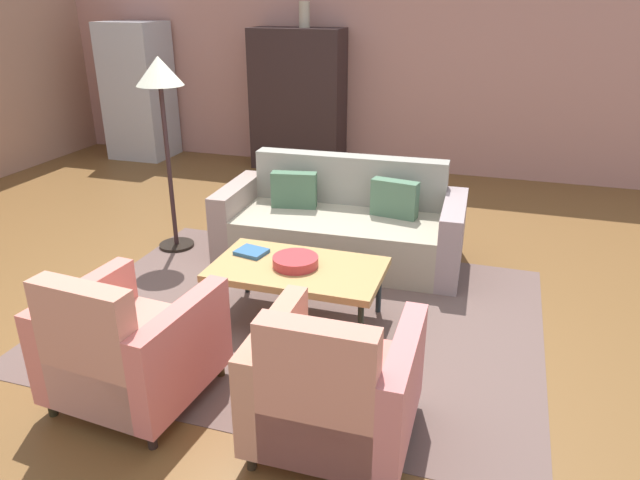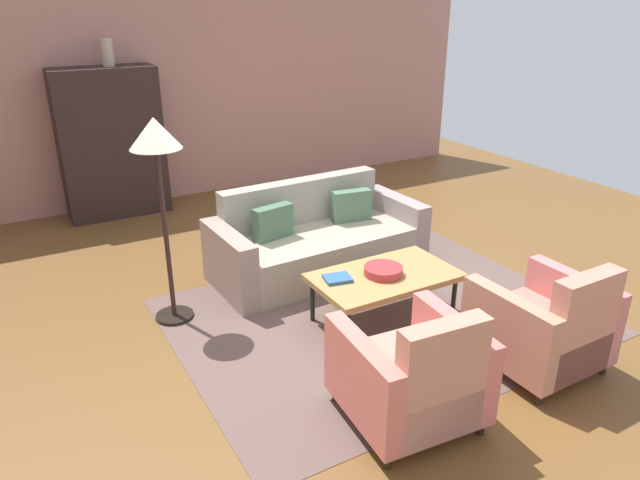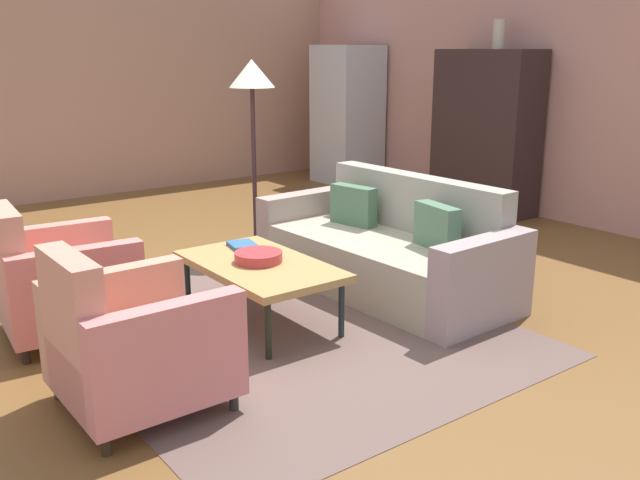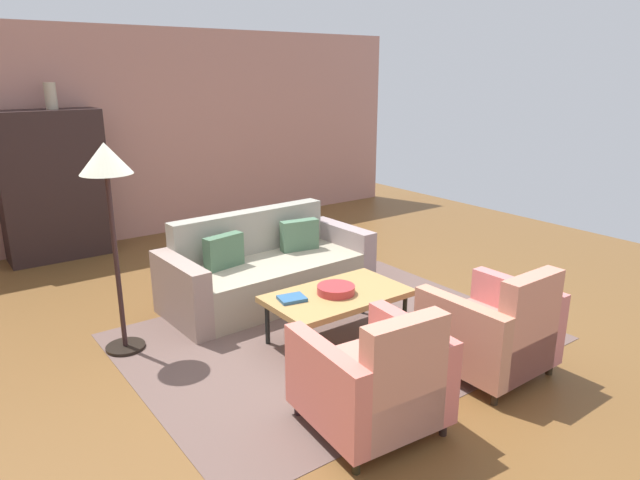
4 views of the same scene
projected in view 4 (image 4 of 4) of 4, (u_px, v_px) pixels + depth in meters
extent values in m
plane|color=brown|center=(288.00, 343.00, 4.85)|extent=(10.85, 10.85, 0.00)
cube|color=tan|center=(121.00, 136.00, 7.53)|extent=(9.04, 0.12, 2.80)
cube|color=brown|center=(333.00, 336.00, 4.96)|extent=(3.40, 2.60, 0.01)
cube|color=#A29881|center=(270.00, 280.00, 5.71)|extent=(1.77, 0.96, 0.42)
cube|color=gray|center=(250.00, 251.00, 5.92)|extent=(1.75, 0.24, 0.86)
cube|color=gray|center=(342.00, 252.00, 6.25)|extent=(0.21, 0.91, 0.62)
cube|color=gray|center=(181.00, 293.00, 5.11)|extent=(0.21, 0.91, 0.62)
cube|color=#4D7155|center=(299.00, 235.00, 5.95)|extent=(0.41, 0.18, 0.32)
cube|color=#46694D|center=(224.00, 251.00, 5.41)|extent=(0.42, 0.19, 0.32)
cylinder|color=black|center=(267.00, 323.00, 4.78)|extent=(0.04, 0.04, 0.38)
cylinder|color=black|center=(363.00, 295.00, 5.38)|extent=(0.04, 0.04, 0.38)
cylinder|color=black|center=(305.00, 348.00, 4.35)|extent=(0.04, 0.04, 0.38)
cylinder|color=black|center=(405.00, 315.00, 4.95)|extent=(0.04, 0.04, 0.38)
cube|color=#A9834A|center=(337.00, 296.00, 4.81)|extent=(1.20, 0.70, 0.05)
cylinder|color=#2E1A1F|center=(298.00, 408.00, 3.82)|extent=(0.05, 0.05, 0.10)
cylinder|color=#3B2912|center=(378.00, 380.00, 4.17)|extent=(0.05, 0.05, 0.10)
cylinder|color=black|center=(356.00, 465.00, 3.27)|extent=(0.05, 0.05, 0.10)
cylinder|color=black|center=(443.00, 428.00, 3.61)|extent=(0.05, 0.05, 0.10)
cube|color=tan|center=(369.00, 391.00, 3.66)|extent=(0.62, 0.84, 0.30)
cube|color=tan|center=(404.00, 381.00, 3.32)|extent=(0.57, 0.19, 0.78)
cube|color=#D57467|center=(325.00, 388.00, 3.45)|extent=(0.19, 0.81, 0.56)
cube|color=#D57067|center=(411.00, 359.00, 3.80)|extent=(0.19, 0.81, 0.56)
cylinder|color=#3C1C10|center=(422.00, 360.00, 4.47)|extent=(0.05, 0.05, 0.10)
cylinder|color=#2A2421|center=(477.00, 336.00, 4.86)|extent=(0.05, 0.05, 0.10)
cylinder|color=black|center=(494.00, 398.00, 3.95)|extent=(0.05, 0.05, 0.10)
cylinder|color=#2F2314|center=(549.00, 368.00, 4.34)|extent=(0.05, 0.05, 0.10)
cube|color=#C97669|center=(487.00, 341.00, 4.34)|extent=(0.57, 0.81, 0.30)
cube|color=tan|center=(528.00, 327.00, 4.02)|extent=(0.56, 0.15, 0.78)
cube|color=tan|center=(459.00, 337.00, 4.11)|extent=(0.13, 0.80, 0.56)
cube|color=#CB7472|center=(515.00, 314.00, 4.50)|extent=(0.13, 0.80, 0.56)
cylinder|color=#AF3235|center=(336.00, 290.00, 4.78)|extent=(0.32, 0.32, 0.07)
cube|color=#2C5B8A|center=(292.00, 298.00, 4.65)|extent=(0.24, 0.21, 0.03)
cube|color=#2E1F1E|center=(54.00, 186.00, 6.85)|extent=(1.20, 0.50, 1.80)
cube|color=#32181D|center=(22.00, 185.00, 6.88)|extent=(0.56, 0.01, 1.51)
cube|color=black|center=(74.00, 180.00, 7.22)|extent=(0.56, 0.01, 1.51)
cylinder|color=#B4A58B|center=(51.00, 96.00, 6.61)|extent=(0.14, 0.14, 0.31)
cylinder|color=black|center=(126.00, 347.00, 4.75)|extent=(0.32, 0.32, 0.03)
cylinder|color=#322020|center=(117.00, 264.00, 4.53)|extent=(0.04, 0.04, 1.45)
cone|color=silver|center=(105.00, 158.00, 4.29)|extent=(0.40, 0.40, 0.24)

